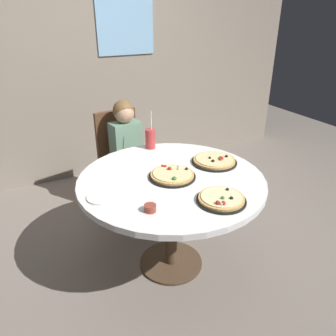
% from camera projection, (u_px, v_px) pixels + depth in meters
% --- Properties ---
extents(ground_plane, '(8.00, 8.00, 0.00)m').
position_uv_depth(ground_plane, '(171.00, 263.00, 2.56)').
color(ground_plane, slate).
extents(wall_with_window, '(5.20, 0.14, 2.90)m').
position_uv_depth(wall_with_window, '(87.00, 44.00, 3.44)').
color(wall_with_window, gray).
rests_on(wall_with_window, ground_plane).
extents(dining_table, '(1.27, 1.27, 0.75)m').
position_uv_depth(dining_table, '(171.00, 189.00, 2.27)').
color(dining_table, white).
rests_on(dining_table, ground_plane).
extents(chair_wooden, '(0.44, 0.44, 0.95)m').
position_uv_depth(chair_wooden, '(122.00, 156.00, 3.11)').
color(chair_wooden, brown).
rests_on(chair_wooden, ground_plane).
extents(diner_child, '(0.29, 0.42, 1.08)m').
position_uv_depth(diner_child, '(131.00, 167.00, 2.99)').
color(diner_child, '#3F4766').
rests_on(diner_child, ground_plane).
extents(pizza_veggie, '(0.32, 0.32, 0.05)m').
position_uv_depth(pizza_veggie, '(172.00, 175.00, 2.23)').
color(pizza_veggie, black).
rests_on(pizza_veggie, dining_table).
extents(pizza_cheese, '(0.30, 0.30, 0.05)m').
position_uv_depth(pizza_cheese, '(221.00, 199.00, 1.95)').
color(pizza_cheese, black).
rests_on(pizza_cheese, dining_table).
extents(pizza_pepperoni, '(0.34, 0.34, 0.05)m').
position_uv_depth(pizza_pepperoni, '(214.00, 161.00, 2.44)').
color(pizza_pepperoni, black).
rests_on(pizza_pepperoni, dining_table).
extents(soda_cup, '(0.08, 0.08, 0.31)m').
position_uv_depth(soda_cup, '(150.00, 139.00, 2.67)').
color(soda_cup, '#B73333').
rests_on(soda_cup, dining_table).
extents(sauce_bowl, '(0.07, 0.07, 0.04)m').
position_uv_depth(sauce_bowl, '(150.00, 208.00, 1.85)').
color(sauce_bowl, brown).
rests_on(sauce_bowl, dining_table).
extents(plate_small, '(0.18, 0.18, 0.01)m').
position_uv_depth(plate_small, '(102.00, 197.00, 1.99)').
color(plate_small, white).
rests_on(plate_small, dining_table).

